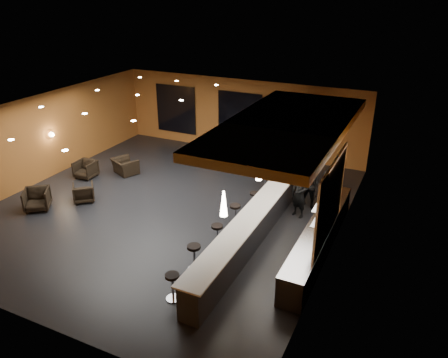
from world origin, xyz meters
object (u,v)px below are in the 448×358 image
at_px(armchair_c, 86,169).
at_px(bar_stool_0, 173,283).
at_px(bar_stool_5, 266,181).
at_px(column, 297,146).
at_px(pendant_2, 285,144).
at_px(prep_counter, 319,238).
at_px(bar_counter, 251,230).
at_px(armchair_d, 125,166).
at_px(staff_c, 327,191).
at_px(bar_stool_1, 194,254).
at_px(staff_a, 300,193).
at_px(staff_b, 310,186).
at_px(pendant_0, 224,203).
at_px(armchair_b, 84,192).
at_px(armchair_a, 37,199).
at_px(bar_stool_4, 254,199).
at_px(bar_stool_2, 217,233).
at_px(bar_stool_3, 235,212).
at_px(pendant_1, 259,169).

distance_m(armchair_c, bar_stool_0, 9.00).
bearing_deg(bar_stool_0, bar_stool_5, 90.26).
relative_size(column, pendant_2, 5.00).
height_order(prep_counter, pendant_2, pendant_2).
xyz_separation_m(bar_counter, armchair_d, (-6.99, 2.85, -0.17)).
xyz_separation_m(staff_c, bar_stool_1, (-2.54, -5.12, -0.27)).
height_order(staff_a, staff_c, staff_a).
height_order(staff_a, staff_b, staff_b).
bearing_deg(pendant_0, armchair_b, 163.11).
relative_size(pendant_0, pendant_2, 1.00).
xyz_separation_m(armchair_a, bar_stool_4, (7.12, 3.25, 0.06)).
xyz_separation_m(staff_a, bar_stool_0, (-1.64, -5.70, -0.38)).
bearing_deg(armchair_c, armchair_a, -85.53).
relative_size(bar_counter, armchair_b, 10.61).
height_order(prep_counter, staff_c, staff_c).
bearing_deg(armchair_d, bar_stool_5, -149.13).
bearing_deg(column, prep_counter, -64.00).
distance_m(bar_counter, armchair_d, 7.55).
xyz_separation_m(column, bar_stool_2, (-0.89, -5.21, -1.27)).
xyz_separation_m(bar_stool_3, bar_stool_4, (0.20, 1.25, -0.03)).
distance_m(column, bar_stool_0, 8.07).
bearing_deg(column, staff_c, -42.23).
height_order(armchair_d, bar_stool_5, bar_stool_5).
xyz_separation_m(staff_c, bar_stool_5, (-2.45, 0.40, -0.24)).
bearing_deg(prep_counter, staff_c, 98.59).
height_order(armchair_b, bar_stool_5, bar_stool_5).
distance_m(armchair_a, bar_stool_1, 6.95).
bearing_deg(armchair_c, bar_stool_0, -37.56).
relative_size(prep_counter, bar_stool_5, 7.05).
bearing_deg(bar_counter, bar_stool_0, -103.79).
height_order(bar_stool_1, bar_stool_3, bar_stool_1).
bearing_deg(armchair_c, bar_stool_1, -30.24).
bearing_deg(bar_counter, bar_stool_2, -145.53).
distance_m(staff_a, bar_stool_3, 2.36).
xyz_separation_m(bar_stool_4, bar_stool_5, (-0.13, 1.47, 0.09)).
distance_m(bar_counter, bar_stool_5, 3.64).
bearing_deg(armchair_b, staff_b, 158.81).
height_order(pendant_2, staff_b, pendant_2).
height_order(pendant_0, bar_stool_2, pendant_0).
bearing_deg(column, pendant_1, -90.00).
height_order(staff_c, bar_stool_3, staff_c).
xyz_separation_m(pendant_1, bar_stool_4, (-0.72, 1.58, -1.89)).
bearing_deg(staff_a, pendant_2, 164.22).
xyz_separation_m(bar_counter, armchair_a, (-7.84, -1.17, -0.11)).
bearing_deg(staff_b, bar_counter, -107.31).
bearing_deg(staff_c, bar_counter, -108.08).
xyz_separation_m(prep_counter, staff_a, (-1.18, 1.87, 0.44)).
distance_m(bar_counter, bar_stool_4, 2.20).
distance_m(staff_b, bar_stool_5, 1.97).
xyz_separation_m(pendant_0, pendant_2, (0.00, 5.00, 0.00)).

